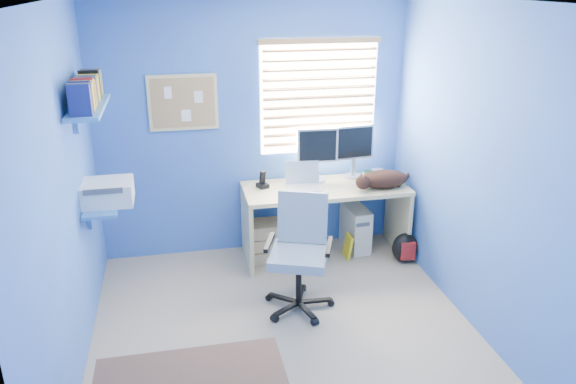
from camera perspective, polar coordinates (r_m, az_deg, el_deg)
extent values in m
cube|color=tan|center=(4.57, -0.19, -14.28)|extent=(3.00, 3.20, 0.00)
cube|color=white|center=(3.73, -0.24, 18.90)|extent=(3.00, 3.20, 0.00)
cube|color=#3F5DBF|center=(5.48, -3.58, 6.31)|extent=(3.00, 0.01, 2.50)
cube|color=#3F5DBF|center=(2.59, 7.05, -11.61)|extent=(3.00, 0.01, 2.50)
cube|color=#3F5DBF|center=(3.98, -21.89, -0.98)|extent=(0.01, 3.20, 2.50)
cube|color=#3F5DBF|center=(4.51, 18.84, 1.91)|extent=(0.01, 3.20, 2.50)
cube|color=#D5BD7B|center=(5.58, 3.73, -3.01)|extent=(1.59, 0.65, 0.74)
cube|color=silver|center=(5.35, 1.62, 1.49)|extent=(0.35, 0.28, 0.22)
cube|color=silver|center=(5.50, 2.95, 3.78)|extent=(0.41, 0.14, 0.54)
cube|color=silver|center=(5.65, 6.70, 4.11)|extent=(0.41, 0.16, 0.54)
cube|color=black|center=(5.38, -2.61, 1.31)|extent=(0.13, 0.14, 0.17)
imported|color=#316F49|center=(5.63, 8.17, 1.64)|extent=(0.10, 0.09, 0.10)
cylinder|color=silver|center=(5.78, 9.09, 1.92)|extent=(0.13, 0.13, 0.07)
ellipsoid|color=black|center=(5.46, 9.72, 1.30)|extent=(0.53, 0.38, 0.17)
cube|color=beige|center=(5.83, 6.87, -3.60)|extent=(0.22, 0.45, 0.45)
cube|color=#D0B58A|center=(5.57, -2.05, -4.94)|extent=(0.35, 0.28, 0.41)
cube|color=yellow|center=(5.66, 6.10, -5.52)|extent=(0.03, 0.17, 0.24)
ellipsoid|color=black|center=(5.66, 11.78, -5.54)|extent=(0.28, 0.23, 0.30)
cylinder|color=black|center=(4.87, 1.07, -11.38)|extent=(0.73, 0.73, 0.06)
cylinder|color=black|center=(4.75, 1.09, -9.08)|extent=(0.06, 0.06, 0.39)
cube|color=#87A5BB|center=(4.64, 1.11, -6.57)|extent=(0.59, 0.59, 0.08)
cube|color=#87A5BB|center=(4.72, 1.49, -2.56)|extent=(0.41, 0.20, 0.44)
cube|color=white|center=(5.53, 3.14, 9.64)|extent=(1.15, 0.01, 1.10)
cube|color=#A97543|center=(5.50, 3.22, 9.58)|extent=(1.10, 0.03, 1.00)
cube|color=#D5BD7B|center=(5.35, -10.61, 8.92)|extent=(0.64, 0.02, 0.52)
cube|color=tan|center=(5.34, -10.61, 8.90)|extent=(0.58, 0.01, 0.46)
cube|color=#3F7BC0|center=(4.77, -18.34, -1.24)|extent=(0.26, 0.55, 0.03)
cube|color=silver|center=(4.72, -18.00, -0.03)|extent=(0.42, 0.34, 0.18)
cube|color=#3F7BC0|center=(4.54, -19.61, 8.14)|extent=(0.24, 0.90, 0.03)
cube|color=navy|center=(4.52, -19.93, 9.67)|extent=(0.15, 0.80, 0.22)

